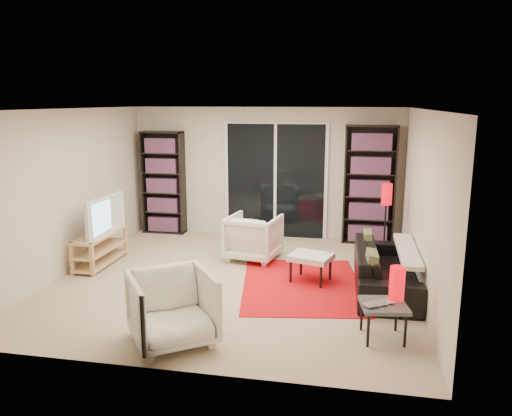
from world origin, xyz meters
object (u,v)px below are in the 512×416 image
(bookshelf_right, at_px, (369,185))
(armchair_front, at_px, (172,308))
(ottoman, at_px, (311,258))
(floor_lamp, at_px, (386,203))
(sofa, at_px, (385,268))
(armchair_back, at_px, (254,237))
(side_table, at_px, (384,307))
(tv_stand, at_px, (101,248))
(bookshelf_left, at_px, (163,183))

(bookshelf_right, relative_size, armchair_front, 2.49)
(ottoman, distance_m, floor_lamp, 1.75)
(sofa, xyz_separation_m, armchair_back, (-2.01, 0.95, 0.07))
(side_table, bearing_deg, armchair_back, 127.80)
(tv_stand, distance_m, sofa, 4.31)
(bookshelf_left, distance_m, armchair_back, 2.50)
(armchair_back, xyz_separation_m, ottoman, (0.99, -0.86, -0.02))
(armchair_back, height_order, side_table, armchair_back)
(bookshelf_left, relative_size, bookshelf_right, 0.93)
(armchair_front, distance_m, ottoman, 2.46)
(tv_stand, bearing_deg, sofa, -3.18)
(armchair_front, bearing_deg, armchair_back, 49.07)
(bookshelf_left, relative_size, armchair_front, 2.32)
(ottoman, xyz_separation_m, floor_lamp, (1.07, 1.25, 0.58))
(bookshelf_right, xyz_separation_m, floor_lamp, (0.24, -0.94, -0.12))
(armchair_front, height_order, side_table, armchair_front)
(armchair_front, bearing_deg, sofa, 5.81)
(armchair_front, relative_size, ottoman, 1.25)
(bookshelf_right, height_order, ottoman, bookshelf_right)
(bookshelf_right, bearing_deg, armchair_back, -143.91)
(bookshelf_left, bearing_deg, armchair_front, -67.87)
(tv_stand, height_order, floor_lamp, floor_lamp)
(tv_stand, height_order, armchair_back, armchair_back)
(sofa, distance_m, armchair_front, 3.05)
(side_table, height_order, floor_lamp, floor_lamp)
(armchair_front, height_order, ottoman, armchair_front)
(armchair_back, xyz_separation_m, armchair_front, (-0.28, -2.96, 0.02))
(tv_stand, bearing_deg, floor_lamp, 14.21)
(tv_stand, relative_size, floor_lamp, 0.96)
(armchair_back, relative_size, ottoman, 1.19)
(sofa, bearing_deg, armchair_back, 63.53)
(tv_stand, xyz_separation_m, ottoman, (3.29, -0.15, 0.08))
(bookshelf_left, xyz_separation_m, ottoman, (3.02, -2.19, -0.63))
(sofa, distance_m, armchair_back, 2.22)
(sofa, relative_size, armchair_back, 2.49)
(side_table, xyz_separation_m, floor_lamp, (0.17, 2.84, 0.57))
(bookshelf_left, xyz_separation_m, sofa, (4.03, -2.28, -0.68))
(side_table, bearing_deg, floor_lamp, 86.66)
(bookshelf_left, height_order, sofa, bookshelf_left)
(armchair_back, height_order, armchair_front, armchair_front)
(armchair_back, height_order, ottoman, armchair_back)
(bookshelf_left, relative_size, side_table, 3.56)
(sofa, distance_m, floor_lamp, 1.49)
(floor_lamp, bearing_deg, sofa, -92.49)
(bookshelf_right, distance_m, armchair_back, 2.36)
(side_table, bearing_deg, bookshelf_left, 136.08)
(bookshelf_right, bearing_deg, tv_stand, -153.67)
(bookshelf_left, relative_size, tv_stand, 1.65)
(floor_lamp, bearing_deg, tv_stand, -165.79)
(bookshelf_left, height_order, armchair_back, bookshelf_left)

